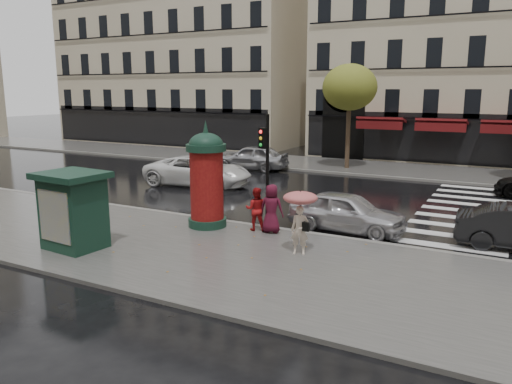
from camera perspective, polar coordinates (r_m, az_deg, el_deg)
The scene contains 18 objects.
ground at distance 15.79m, azimuth -3.32°, elevation -7.00°, with size 160.00×160.00×0.00m, color black.
near_sidewalk at distance 15.37m, azimuth -4.30°, elevation -7.31°, with size 90.00×7.00×0.12m, color #474744.
far_sidewalk at distance 33.07m, azimuth 14.16°, elevation 2.59°, with size 90.00×6.00×0.12m, color #474744.
near_kerb at distance 18.27m, azimuth 1.61°, elevation -4.16°, with size 90.00×0.25×0.14m, color slate.
far_kerb at distance 30.20m, azimuth 12.75°, elevation 1.85°, with size 90.00×0.25×0.14m, color slate.
zebra_crossing at distance 22.97m, azimuth 22.87°, elevation -1.98°, with size 3.60×11.75×0.01m, color silver.
bldg_far_corner at distance 43.23m, azimuth 26.97°, elevation 18.74°, with size 26.00×14.00×22.90m.
bldg_far_left at distance 52.51m, azimuth -7.03°, elevation 18.37°, with size 24.00×14.00×22.90m.
tree_far_left at distance 32.28m, azimuth 10.65°, elevation 11.64°, with size 3.40×3.40×6.64m.
woman_umbrella at distance 15.04m, azimuth 5.07°, elevation -2.28°, with size 1.04×1.04×2.00m.
woman_red at distance 17.67m, azimuth -0.01°, elevation -1.96°, with size 0.75×0.58×1.54m, color #AF1518.
man_burgundy at distance 17.37m, azimuth 1.78°, elevation -1.90°, with size 0.84×0.55×1.72m, color #4E0F23.
morris_column at distance 18.08m, azimuth -5.67°, elevation 1.79°, with size 1.44×1.44×3.87m.
traffic_light at distance 17.53m, azimuth 1.13°, elevation 3.62°, with size 0.30×0.40×4.09m.
newsstand at distance 16.60m, azimuth -20.15°, elevation -1.88°, with size 2.13×1.84×2.42m.
car_silver at distance 18.28m, azimuth 10.36°, elevation -2.23°, with size 1.71×4.24×1.44m, color silver.
car_white at distance 26.77m, azimuth -6.62°, elevation 2.42°, with size 2.65×5.75×1.60m, color white.
car_far_silver at distance 31.93m, azimuth -0.58°, elevation 3.99°, with size 1.91×4.75×1.62m, color #A9A9AE.
Camera 1 is at (7.87, -12.73, 5.02)m, focal length 35.00 mm.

